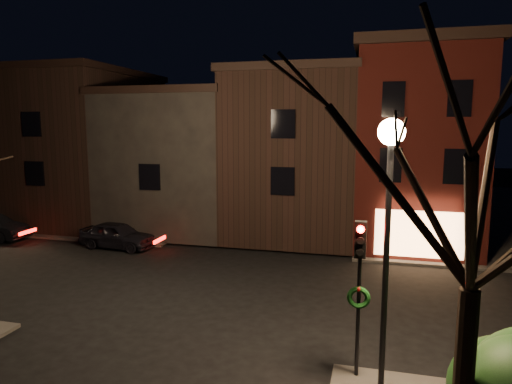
# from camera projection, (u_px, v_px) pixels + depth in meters

# --- Properties ---
(ground) EXTENTS (120.00, 120.00, 0.00)m
(ground) POSITION_uv_depth(u_px,v_px,m) (219.00, 288.00, 18.25)
(ground) COLOR black
(ground) RESTS_ON ground
(sidewalk_far_left) EXTENTS (30.00, 30.00, 0.12)m
(sidewalk_far_left) POSITION_uv_depth(u_px,v_px,m) (86.00, 195.00, 42.37)
(sidewalk_far_left) COLOR #2D2B28
(sidewalk_far_left) RESTS_ON ground
(corner_building) EXTENTS (6.50, 8.50, 10.50)m
(corner_building) POSITION_uv_depth(u_px,v_px,m) (416.00, 145.00, 24.56)
(corner_building) COLOR #3F0E0B
(corner_building) RESTS_ON ground
(row_building_a) EXTENTS (7.30, 10.30, 9.40)m
(row_building_a) POSITION_uv_depth(u_px,v_px,m) (299.00, 153.00, 27.24)
(row_building_a) COLOR black
(row_building_a) RESTS_ON ground
(row_building_b) EXTENTS (7.80, 10.30, 8.40)m
(row_building_b) POSITION_uv_depth(u_px,v_px,m) (187.00, 159.00, 29.11)
(row_building_b) COLOR black
(row_building_b) RESTS_ON ground
(row_building_c) EXTENTS (7.30, 10.30, 9.90)m
(row_building_c) POSITION_uv_depth(u_px,v_px,m) (87.00, 146.00, 30.81)
(row_building_c) COLOR black
(row_building_c) RESTS_ON ground
(street_lamp_near) EXTENTS (0.60, 0.60, 6.48)m
(street_lamp_near) POSITION_uv_depth(u_px,v_px,m) (389.00, 182.00, 10.22)
(street_lamp_near) COLOR black
(street_lamp_near) RESTS_ON sidewalk_near_right
(traffic_signal) EXTENTS (0.58, 0.38, 4.05)m
(traffic_signal) POSITION_uv_depth(u_px,v_px,m) (359.00, 275.00, 11.18)
(traffic_signal) COLOR black
(traffic_signal) RESTS_ON sidewalk_near_right
(bare_tree_right) EXTENTS (6.40, 6.40, 8.50)m
(bare_tree_right) POSITION_uv_depth(u_px,v_px,m) (480.00, 144.00, 7.36)
(bare_tree_right) COLOR black
(bare_tree_right) RESTS_ON sidewalk_near_right
(parked_car_a) EXTENTS (4.23, 1.99, 1.40)m
(parked_car_a) POSITION_uv_depth(u_px,v_px,m) (117.00, 235.00, 24.13)
(parked_car_a) COLOR black
(parked_car_a) RESTS_ON ground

